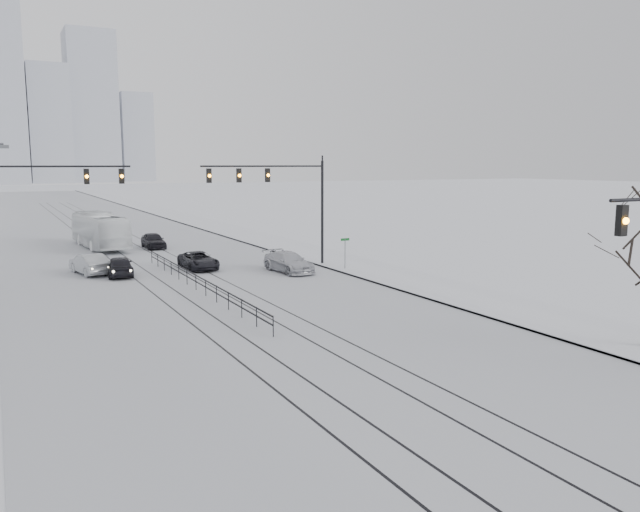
{
  "coord_description": "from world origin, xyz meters",
  "views": [
    {
      "loc": [
        -10.8,
        -7.12,
        7.73
      ],
      "look_at": [
        3.49,
        20.11,
        3.2
      ],
      "focal_mm": 35.0,
      "sensor_mm": 36.0,
      "label": 1
    }
  ],
  "objects": [
    {
      "name": "sedan_sb_inner",
      "position": [
        -3.28,
        37.21,
        0.71
      ],
      "size": [
        2.12,
        4.34,
        1.43
      ],
      "primitive_type": "imported",
      "rotation": [
        0.0,
        0.0,
        3.04
      ],
      "color": "black",
      "rests_on": "ground"
    },
    {
      "name": "street_sign",
      "position": [
        11.8,
        32.0,
        1.61
      ],
      "size": [
        0.7,
        0.06,
        2.4
      ],
      "color": "#595B60",
      "rests_on": "ground"
    },
    {
      "name": "sedan_nb_right",
      "position": [
        7.84,
        33.28,
        0.72
      ],
      "size": [
        2.53,
        5.15,
        1.44
      ],
      "primitive_type": "imported",
      "rotation": [
        0.0,
        0.0,
        0.11
      ],
      "color": "silver",
      "rests_on": "ground"
    },
    {
      "name": "box_truck",
      "position": [
        -2.18,
        53.4,
        1.63
      ],
      "size": [
        3.65,
        11.86,
        3.25
      ],
      "primitive_type": "imported",
      "rotation": [
        0.0,
        0.0,
        3.22
      ],
      "color": "white",
      "rests_on": "ground"
    },
    {
      "name": "skyline",
      "position": [
        5.02,
        273.63,
        30.65
      ],
      "size": [
        96.0,
        48.0,
        72.0
      ],
      "color": "#ADB2BE",
      "rests_on": "ground"
    },
    {
      "name": "traffic_mast_nw",
      "position": [
        -8.52,
        36.0,
        5.57
      ],
      "size": [
        9.1,
        0.37,
        8.0
      ],
      "color": "black",
      "rests_on": "ground"
    },
    {
      "name": "sidewalk_east",
      "position": [
        13.5,
        60.0,
        0.08
      ],
      "size": [
        5.0,
        260.0,
        0.16
      ],
      "primitive_type": "cube",
      "color": "silver",
      "rests_on": "ground"
    },
    {
      "name": "median_fence",
      "position": [
        0.0,
        30.0,
        0.53
      ],
      "size": [
        0.06,
        24.0,
        1.0
      ],
      "color": "black",
      "rests_on": "ground"
    },
    {
      "name": "road",
      "position": [
        0.0,
        60.0,
        0.01
      ],
      "size": [
        22.0,
        260.0,
        0.02
      ],
      "primitive_type": "cube",
      "color": "silver",
      "rests_on": "ground"
    },
    {
      "name": "sedan_sb_outer",
      "position": [
        -5.03,
        39.05,
        0.73
      ],
      "size": [
        2.4,
        4.66,
        1.46
      ],
      "primitive_type": "imported",
      "rotation": [
        0.0,
        0.0,
        3.34
      ],
      "color": "#B6BABE",
      "rests_on": "ground"
    },
    {
      "name": "sedan_nb_front",
      "position": [
        2.44,
        37.56,
        0.64
      ],
      "size": [
        2.19,
        4.64,
        1.28
      ],
      "primitive_type": "imported",
      "rotation": [
        0.0,
        0.0,
        0.01
      ],
      "color": "black",
      "rests_on": "ground"
    },
    {
      "name": "sedan_nb_far",
      "position": [
        2.16,
        50.88,
        0.72
      ],
      "size": [
        1.71,
        4.24,
        1.44
      ],
      "primitive_type": "imported",
      "rotation": [
        0.0,
        0.0,
        -0.0
      ],
      "color": "black",
      "rests_on": "ground"
    },
    {
      "name": "curb",
      "position": [
        11.05,
        60.0,
        0.06
      ],
      "size": [
        0.1,
        260.0,
        0.12
      ],
      "primitive_type": "cube",
      "color": "gray",
      "rests_on": "ground"
    },
    {
      "name": "traffic_mast_ne",
      "position": [
        8.15,
        34.99,
        5.76
      ],
      "size": [
        9.6,
        0.37,
        8.0
      ],
      "color": "black",
      "rests_on": "ground"
    },
    {
      "name": "tram_rails",
      "position": [
        -0.0,
        40.0,
        0.02
      ],
      "size": [
        5.3,
        180.0,
        0.01
      ],
      "color": "black",
      "rests_on": "ground"
    }
  ]
}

